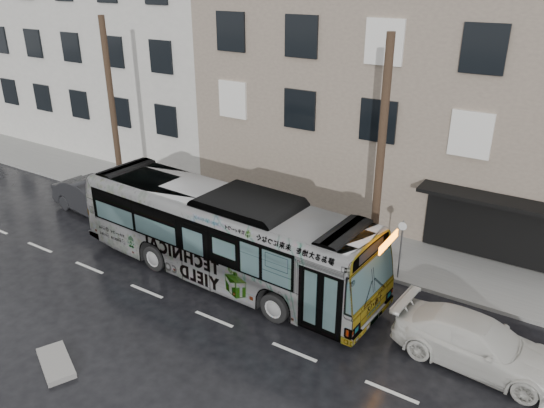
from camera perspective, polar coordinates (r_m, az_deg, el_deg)
The scene contains 11 objects.
ground at distance 22.09m, azimuth -8.74°, elevation -6.30°, with size 120.00×120.00×0.00m, color black.
sidewalk at distance 25.47m, azimuth -1.55°, elevation -1.59°, with size 90.00×3.60×0.15m, color gray.
building_taupe at distance 28.51m, azimuth 16.09°, elevation 11.75°, with size 20.00×12.00×11.00m, color gray.
building_grey at distance 42.11m, azimuth -15.73°, elevation 18.81°, with size 26.00×15.00×16.00m, color beige.
utility_pole_front at distance 19.62m, azimuth 11.55°, elevation 4.51°, with size 0.30×0.30×9.00m, color #3C2C1E.
utility_pole_rear at distance 27.64m, azimuth -16.76°, elevation 9.51°, with size 0.30×0.30×9.00m, color #3C2C1E.
sign_post at distance 20.59m, azimuth 13.65°, elevation -4.79°, with size 0.06×0.06×2.40m, color slate.
bus at distance 20.30m, azimuth -5.26°, elevation -3.23°, with size 3.00×12.80×3.57m, color #B2B2B2.
white_sedan at distance 17.52m, azimuth 21.23°, elevation -13.77°, with size 2.06×5.06×1.47m, color silver.
dark_sedan at distance 27.35m, azimuth -18.51°, elevation 0.67°, with size 1.74×5.00×1.65m, color black.
slush_pile at distance 17.95m, azimuth -22.22°, elevation -15.55°, with size 1.80×0.80×0.18m, color gray.
Camera 1 is at (13.03, -14.12, 10.90)m, focal length 35.00 mm.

